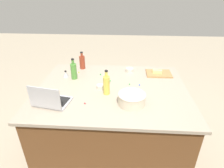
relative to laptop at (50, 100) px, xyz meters
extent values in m
plane|color=#B7A88E|center=(-0.54, -0.34, -0.95)|extent=(12.00, 12.00, 0.00)
cube|color=brown|center=(-0.54, -0.34, -0.51)|extent=(1.52, 1.18, 0.87)
cube|color=tan|center=(-0.54, -0.34, -0.06)|extent=(1.58, 1.24, 0.03)
cube|color=#B7B7BC|center=(-0.01, -0.04, -0.04)|extent=(0.35, 0.27, 0.02)
cube|color=black|center=(-0.01, -0.05, -0.03)|extent=(0.30, 0.20, 0.00)
cube|color=#B7B7BC|center=(0.01, 0.08, 0.07)|extent=(0.30, 0.07, 0.20)
cube|color=silver|center=(0.01, 0.07, 0.07)|extent=(0.27, 0.05, 0.18)
cylinder|color=beige|center=(-0.73, -0.06, 0.01)|extent=(0.25, 0.25, 0.10)
cylinder|color=black|center=(-0.73, -0.06, 0.01)|extent=(0.20, 0.20, 0.09)
torus|color=beige|center=(-0.73, -0.06, 0.06)|extent=(0.25, 0.25, 0.01)
cylinder|color=#DBC64C|center=(-0.49, -0.23, 0.05)|extent=(0.07, 0.07, 0.19)
cylinder|color=#DBC64C|center=(-0.49, -0.23, 0.17)|extent=(0.03, 0.03, 0.05)
cylinder|color=black|center=(-0.49, -0.23, 0.20)|extent=(0.03, 0.03, 0.01)
cylinder|color=#4C8C38|center=(-0.09, -0.54, 0.04)|extent=(0.07, 0.07, 0.18)
cylinder|color=#4C8C38|center=(-0.09, -0.54, 0.16)|extent=(0.03, 0.03, 0.05)
cylinder|color=black|center=(-0.09, -0.54, 0.19)|extent=(0.03, 0.03, 0.01)
cylinder|color=maroon|center=(-0.12, -0.84, 0.04)|extent=(0.07, 0.07, 0.16)
cylinder|color=maroon|center=(-0.12, -0.84, 0.14)|extent=(0.03, 0.03, 0.05)
cylinder|color=black|center=(-0.12, -0.84, 0.17)|extent=(0.03, 0.03, 0.01)
cube|color=#AD7F4C|center=(-1.08, -0.72, -0.04)|extent=(0.30, 0.22, 0.02)
cube|color=#F4E58C|center=(-1.06, -0.72, -0.01)|extent=(0.11, 0.05, 0.04)
cylinder|color=beige|center=(-0.41, -0.33, -0.03)|extent=(0.08, 0.08, 0.04)
cylinder|color=beige|center=(-0.73, -0.77, -0.02)|extent=(0.09, 0.09, 0.05)
cone|color=#B2B2B7|center=(0.03, -0.58, -0.01)|extent=(0.07, 0.07, 0.07)
cylinder|color=black|center=(0.03, -0.58, 0.03)|extent=(0.02, 0.02, 0.01)
sphere|color=green|center=(-0.38, -0.65, -0.04)|extent=(0.02, 0.02, 0.02)
sphere|color=green|center=(-0.50, -0.49, -0.04)|extent=(0.02, 0.02, 0.02)
sphere|color=yellow|center=(-0.10, -0.70, -0.04)|extent=(0.01, 0.01, 0.01)
sphere|color=blue|center=(-0.83, -0.42, -0.04)|extent=(0.01, 0.01, 0.01)
sphere|color=red|center=(-0.31, -0.03, -0.04)|extent=(0.01, 0.01, 0.01)
sphere|color=orange|center=(0.03, -0.20, -0.04)|extent=(0.02, 0.02, 0.02)
sphere|color=green|center=(-0.72, -0.43, -0.04)|extent=(0.01, 0.01, 0.01)
sphere|color=orange|center=(0.11, 0.01, -0.04)|extent=(0.02, 0.02, 0.02)
camera|label=1|loc=(-0.65, 1.38, 0.93)|focal=30.13mm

